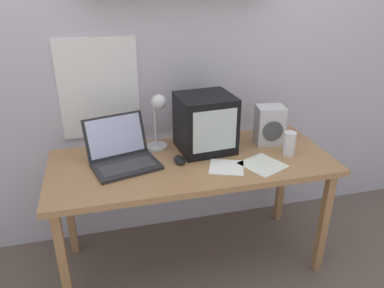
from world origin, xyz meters
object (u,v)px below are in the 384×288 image
object	(u,v)px
desk_lamp	(158,116)
juice_glass	(289,145)
space_heater	(270,125)
corner_desk	(192,170)
crt_monitor	(205,123)
printed_handout	(227,167)
computer_mouse	(179,160)
open_notebook	(263,165)
laptop	(122,153)

from	to	relation	value
desk_lamp	juice_glass	bearing A→B (deg)	-37.95
juice_glass	space_heater	distance (m)	0.20
corner_desk	crt_monitor	world-z (taller)	crt_monitor
desk_lamp	printed_handout	xyz separation A→B (m)	(0.32, -0.32, -0.21)
computer_mouse	open_notebook	world-z (taller)	computer_mouse
juice_glass	space_heater	xyz separation A→B (m)	(-0.04, 0.19, 0.05)
juice_glass	computer_mouse	world-z (taller)	juice_glass
laptop	computer_mouse	size ratio (longest dim) A/B	3.85
computer_mouse	open_notebook	distance (m)	0.46
space_heater	open_notebook	distance (m)	0.33
crt_monitor	juice_glass	world-z (taller)	crt_monitor
desk_lamp	computer_mouse	world-z (taller)	desk_lamp
juice_glass	open_notebook	distance (m)	0.22
crt_monitor	open_notebook	xyz separation A→B (m)	(0.25, -0.28, -0.16)
crt_monitor	printed_handout	bearing A→B (deg)	-84.12
juice_glass	computer_mouse	bearing A→B (deg)	174.55
desk_lamp	juice_glass	size ratio (longest dim) A/B	2.48
juice_glass	open_notebook	world-z (taller)	juice_glass
desk_lamp	computer_mouse	bearing A→B (deg)	-85.32
desk_lamp	space_heater	xyz separation A→B (m)	(0.68, -0.07, -0.10)
desk_lamp	space_heater	bearing A→B (deg)	-24.32
juice_glass	corner_desk	bearing A→B (deg)	172.72
crt_monitor	desk_lamp	distance (m)	0.28
laptop	computer_mouse	distance (m)	0.32
space_heater	open_notebook	bearing A→B (deg)	-111.51
crt_monitor	laptop	bearing A→B (deg)	-177.89
juice_glass	space_heater	bearing A→B (deg)	102.71
corner_desk	printed_handout	distance (m)	0.22
desk_lamp	open_notebook	distance (m)	0.66
open_notebook	printed_handout	world-z (taller)	same
open_notebook	desk_lamp	bearing A→B (deg)	147.08
juice_glass	space_heater	size ratio (longest dim) A/B	0.59
printed_handout	corner_desk	bearing A→B (deg)	140.33
corner_desk	laptop	size ratio (longest dim) A/B	3.84
printed_handout	crt_monitor	bearing A→B (deg)	100.78
crt_monitor	desk_lamp	xyz separation A→B (m)	(-0.27, 0.06, 0.05)
corner_desk	space_heater	bearing A→B (deg)	12.26
laptop	space_heater	size ratio (longest dim) A/B	1.76
laptop	open_notebook	size ratio (longest dim) A/B	1.50
laptop	corner_desk	bearing A→B (deg)	-23.92
computer_mouse	printed_handout	world-z (taller)	computer_mouse
desk_lamp	juice_glass	xyz separation A→B (m)	(0.72, -0.25, -0.15)
space_heater	corner_desk	bearing A→B (deg)	-159.44
juice_glass	printed_handout	distance (m)	0.41
laptop	printed_handout	world-z (taller)	laptop
space_heater	open_notebook	size ratio (longest dim) A/B	0.85
crt_monitor	printed_handout	xyz separation A→B (m)	(0.05, -0.26, -0.16)
corner_desk	open_notebook	bearing A→B (deg)	-23.30
corner_desk	space_heater	world-z (taller)	space_heater
open_notebook	computer_mouse	bearing A→B (deg)	161.63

